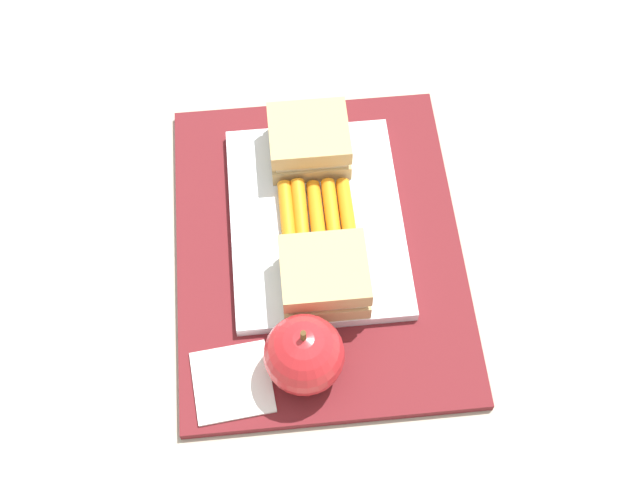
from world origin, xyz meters
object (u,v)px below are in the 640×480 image
at_px(food_tray, 316,221).
at_px(sandwich_half_left, 309,141).
at_px(sandwich_half_right, 324,277).
at_px(carrot_sticks_bundle, 317,214).
at_px(apple, 304,355).
at_px(paper_napkin, 232,382).

distance_m(food_tray, sandwich_half_left, 0.08).
bearing_deg(sandwich_half_right, carrot_sticks_bundle, 179.76).
xyz_separation_m(sandwich_half_left, apple, (0.23, -0.03, 0.00)).
xyz_separation_m(sandwich_half_left, sandwich_half_right, (0.16, 0.00, 0.00)).
height_order(food_tray, apple, apple).
bearing_deg(apple, carrot_sticks_bundle, 170.54).
relative_size(carrot_sticks_bundle, apple, 0.92).
relative_size(sandwich_half_right, paper_napkin, 1.14).
relative_size(sandwich_half_right, carrot_sticks_bundle, 1.05).
distance_m(sandwich_half_right, carrot_sticks_bundle, 0.08).
height_order(apple, paper_napkin, apple).
relative_size(food_tray, sandwich_half_left, 2.88).
height_order(sandwich_half_left, carrot_sticks_bundle, sandwich_half_left).
bearing_deg(apple, sandwich_half_left, 173.77).
distance_m(apple, paper_napkin, 0.07).
xyz_separation_m(food_tray, sandwich_half_left, (-0.08, 0.00, 0.03)).
xyz_separation_m(food_tray, paper_napkin, (0.16, -0.09, -0.00)).
bearing_deg(carrot_sticks_bundle, paper_napkin, -29.85).
distance_m(carrot_sticks_bundle, apple, 0.16).
bearing_deg(carrot_sticks_bundle, food_tray, -103.51).
bearing_deg(food_tray, sandwich_half_right, 0.00).
height_order(food_tray, sandwich_half_right, sandwich_half_right).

